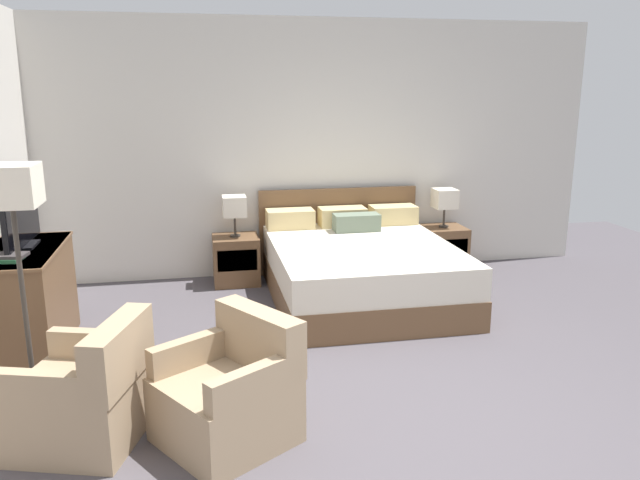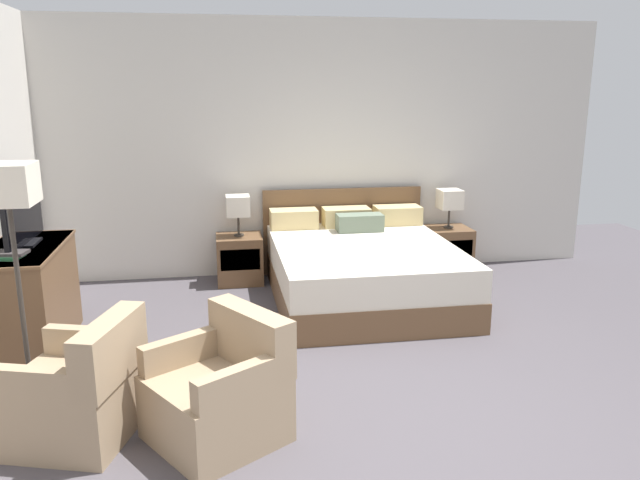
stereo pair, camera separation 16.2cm
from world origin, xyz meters
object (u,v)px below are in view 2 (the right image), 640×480
at_px(book_blue_cover, 11,253).
at_px(tv, 22,210).
at_px(bed, 362,269).
at_px(dresser, 29,297).
at_px(table_lamp_right, 450,200).
at_px(nightstand_left, 240,259).
at_px(floor_lamp, 9,205).
at_px(armchair_by_window, 78,393).
at_px(table_lamp_left, 238,206).
at_px(book_red_cover, 8,257).
at_px(armchair_companion, 221,393).
at_px(nightstand_right, 447,250).

bearing_deg(book_blue_cover, tv, 91.26).
bearing_deg(bed, dresser, -165.73).
distance_m(table_lamp_right, dresser, 4.36).
relative_size(nightstand_left, floor_lamp, 0.32).
relative_size(bed, floor_lamp, 1.31).
bearing_deg(dresser, book_blue_cover, -87.93).
xyz_separation_m(armchair_by_window, floor_lamp, (-0.40, 0.46, 1.07)).
xyz_separation_m(table_lamp_left, floor_lamp, (-1.48, -2.48, 0.52)).
bearing_deg(bed, tv, -167.50).
bearing_deg(floor_lamp, book_red_cover, 111.03).
bearing_deg(book_red_cover, armchair_companion, -40.01).
xyz_separation_m(nightstand_left, book_blue_cover, (-1.72, -1.82, 0.63)).
relative_size(tv, armchair_by_window, 1.07).
bearing_deg(table_lamp_left, armchair_companion, -94.44).
relative_size(dresser, book_blue_cover, 5.34).
bearing_deg(table_lamp_right, table_lamp_left, 180.00).
xyz_separation_m(tv, book_blue_cover, (0.01, -0.42, -0.24)).
bearing_deg(bed, table_lamp_right, 32.81).
bearing_deg(book_red_cover, bed, 20.14).
bearing_deg(nightstand_right, table_lamp_right, 90.00).
distance_m(tv, armchair_by_window, 1.87).
distance_m(nightstand_right, armchair_companion, 4.03).
relative_size(nightstand_left, nightstand_right, 1.00).
xyz_separation_m(book_blue_cover, armchair_companion, (1.48, -1.26, -0.60)).
relative_size(nightstand_right, armchair_companion, 0.54).
bearing_deg(armchair_companion, dresser, 133.22).
height_order(nightstand_right, table_lamp_left, table_lamp_left).
distance_m(dresser, armchair_by_window, 1.59).
height_order(armchair_companion, floor_lamp, floor_lamp).
distance_m(tv, armchair_companion, 2.39).
relative_size(book_red_cover, armchair_companion, 0.20).
relative_size(table_lamp_right, dresser, 0.37).
bearing_deg(dresser, table_lamp_right, 20.14).
relative_size(bed, nightstand_left, 4.11).
distance_m(nightstand_right, floor_lamp, 4.70).
relative_size(nightstand_right, floor_lamp, 0.32).
bearing_deg(nightstand_right, bed, -147.24).
xyz_separation_m(armchair_companion, floor_lamp, (-1.24, 0.60, 1.07)).
relative_size(nightstand_left, dresser, 0.44).
xyz_separation_m(nightstand_left, dresser, (-1.73, -1.50, 0.18)).
distance_m(table_lamp_right, book_blue_cover, 4.46).
xyz_separation_m(book_blue_cover, floor_lamp, (0.23, -0.66, 0.47)).
bearing_deg(tv, bed, 12.50).
height_order(bed, armchair_companion, bed).
xyz_separation_m(table_lamp_right, tv, (-4.08, -1.40, 0.29)).
bearing_deg(table_lamp_left, dresser, -139.12).
height_order(tv, armchair_companion, tv).
height_order(book_red_cover, armchair_companion, book_red_cover).
bearing_deg(nightstand_left, bed, -32.73).
xyz_separation_m(nightstand_right, dresser, (-4.08, -1.50, 0.18)).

